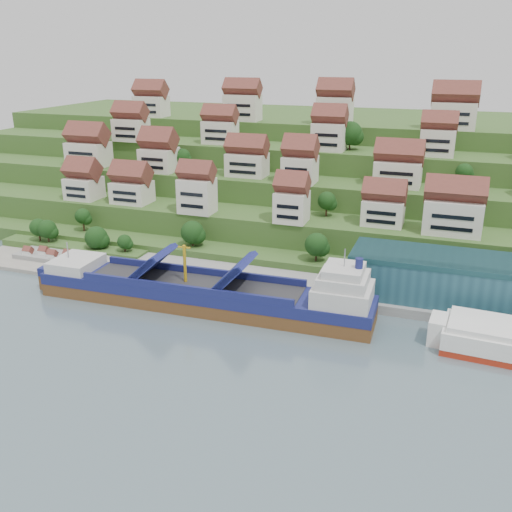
% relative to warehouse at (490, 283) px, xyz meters
% --- Properties ---
extents(ground, '(300.00, 300.00, 0.00)m').
position_rel_warehouse_xyz_m(ground, '(-52.00, -17.00, -7.20)').
color(ground, slate).
rests_on(ground, ground).
extents(quay, '(180.00, 14.00, 2.20)m').
position_rel_warehouse_xyz_m(quay, '(-32.00, -2.00, -6.10)').
color(quay, gray).
rests_on(quay, ground).
extents(pebble_beach, '(45.00, 20.00, 1.00)m').
position_rel_warehouse_xyz_m(pebble_beach, '(-110.00, -5.00, -6.70)').
color(pebble_beach, gray).
rests_on(pebble_beach, ground).
extents(hillside, '(260.00, 128.00, 31.00)m').
position_rel_warehouse_xyz_m(hillside, '(-52.00, 86.55, 3.46)').
color(hillside, '#2D4C1E').
rests_on(hillside, ground).
extents(hillside_village, '(159.90, 63.36, 29.05)m').
position_rel_warehouse_xyz_m(hillside_village, '(-52.64, 43.81, 17.23)').
color(hillside_village, silver).
rests_on(hillside_village, ground).
extents(hillside_trees, '(139.90, 62.49, 31.28)m').
position_rel_warehouse_xyz_m(hillside_trees, '(-66.26, 26.37, 8.96)').
color(hillside_trees, '#194115').
rests_on(hillside_trees, ground).
extents(warehouse, '(60.00, 15.00, 10.00)m').
position_rel_warehouse_xyz_m(warehouse, '(0.00, 0.00, 0.00)').
color(warehouse, '#235160').
rests_on(warehouse, quay).
extents(flagpole, '(1.28, 0.16, 8.00)m').
position_rel_warehouse_xyz_m(flagpole, '(-33.89, -7.00, -0.32)').
color(flagpole, gray).
rests_on(flagpole, quay).
extents(beach_huts, '(14.40, 3.70, 2.20)m').
position_rel_warehouse_xyz_m(beach_huts, '(-112.00, -6.25, -5.10)').
color(beach_huts, white).
rests_on(beach_huts, pebble_beach).
extents(cargo_ship, '(77.34, 14.01, 17.08)m').
position_rel_warehouse_xyz_m(cargo_ship, '(-58.48, -17.99, -3.94)').
color(cargo_ship, brown).
rests_on(cargo_ship, ground).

